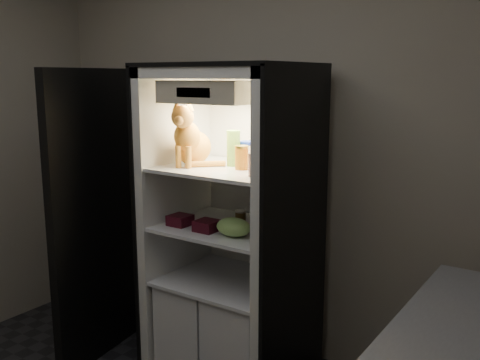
% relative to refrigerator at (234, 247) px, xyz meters
% --- Properties ---
extents(room_shell, '(3.60, 3.60, 3.60)m').
position_rel_refrigerator_xyz_m(room_shell, '(0.00, -1.38, 0.83)').
color(room_shell, white).
rests_on(room_shell, floor).
extents(refrigerator, '(0.90, 0.72, 1.88)m').
position_rel_refrigerator_xyz_m(refrigerator, '(0.00, 0.00, 0.00)').
color(refrigerator, white).
rests_on(refrigerator, floor).
extents(fridge_door, '(0.20, 0.87, 1.85)m').
position_rel_refrigerator_xyz_m(fridge_door, '(-0.84, -0.29, 0.12)').
color(fridge_door, black).
rests_on(fridge_door, floor).
extents(tabby_cat, '(0.35, 0.38, 0.39)m').
position_rel_refrigerator_xyz_m(tabby_cat, '(-0.22, -0.13, 0.64)').
color(tabby_cat, orange).
rests_on(tabby_cat, refrigerator).
extents(parmesan_shaker, '(0.08, 0.08, 0.21)m').
position_rel_refrigerator_xyz_m(parmesan_shaker, '(0.01, -0.01, 0.60)').
color(parmesan_shaker, '#258A34').
rests_on(parmesan_shaker, refrigerator).
extents(mayo_tub, '(0.10, 0.10, 0.14)m').
position_rel_refrigerator_xyz_m(mayo_tub, '(0.05, 0.07, 0.57)').
color(mayo_tub, white).
rests_on(mayo_tub, refrigerator).
extents(salsa_jar, '(0.08, 0.08, 0.13)m').
position_rel_refrigerator_xyz_m(salsa_jar, '(0.11, -0.08, 0.57)').
color(salsa_jar, maroon).
rests_on(salsa_jar, refrigerator).
extents(pepper_jar, '(0.11, 0.11, 0.19)m').
position_rel_refrigerator_xyz_m(pepper_jar, '(0.28, -0.03, 0.59)').
color(pepper_jar, maroon).
rests_on(pepper_jar, refrigerator).
extents(cream_carton, '(0.07, 0.07, 0.12)m').
position_rel_refrigerator_xyz_m(cream_carton, '(0.30, -0.21, 0.56)').
color(cream_carton, silver).
rests_on(cream_carton, refrigerator).
extents(soda_can_a, '(0.07, 0.07, 0.13)m').
position_rel_refrigerator_xyz_m(soda_can_a, '(0.16, 0.01, 0.21)').
color(soda_can_a, black).
rests_on(soda_can_a, refrigerator).
extents(soda_can_b, '(0.07, 0.07, 0.13)m').
position_rel_refrigerator_xyz_m(soda_can_b, '(0.29, -0.09, 0.22)').
color(soda_can_b, black).
rests_on(soda_can_b, refrigerator).
extents(soda_can_c, '(0.07, 0.07, 0.13)m').
position_rel_refrigerator_xyz_m(soda_can_c, '(0.25, -0.12, 0.21)').
color(soda_can_c, black).
rests_on(soda_can_c, refrigerator).
extents(condiment_jar, '(0.06, 0.06, 0.09)m').
position_rel_refrigerator_xyz_m(condiment_jar, '(0.05, -0.00, 0.19)').
color(condiment_jar, brown).
rests_on(condiment_jar, refrigerator).
extents(grape_bag, '(0.21, 0.15, 0.10)m').
position_rel_refrigerator_xyz_m(grape_bag, '(0.14, -0.21, 0.20)').
color(grape_bag, '#74AC50').
rests_on(grape_bag, refrigerator).
extents(berry_box_left, '(0.12, 0.12, 0.06)m').
position_rel_refrigerator_xyz_m(berry_box_left, '(-0.24, -0.21, 0.18)').
color(berry_box_left, '#4B0C19').
rests_on(berry_box_left, refrigerator).
extents(berry_box_right, '(0.12, 0.12, 0.06)m').
position_rel_refrigerator_xyz_m(berry_box_right, '(-0.04, -0.21, 0.18)').
color(berry_box_right, '#4B0C19').
rests_on(berry_box_right, refrigerator).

